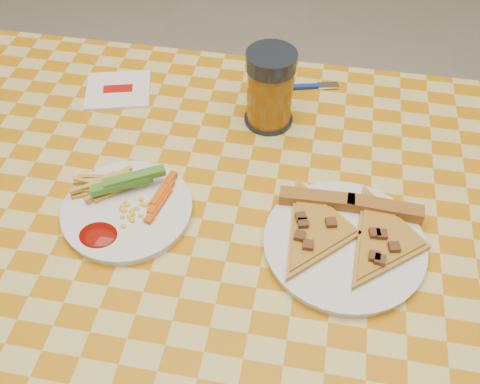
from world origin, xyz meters
name	(u,v)px	position (x,y,z in m)	size (l,w,h in m)	color
table	(235,251)	(0.00, 0.00, 0.68)	(1.28, 0.88, 0.76)	silver
plate_left	(128,211)	(-0.17, -0.01, 0.76)	(0.20, 0.20, 0.01)	silver
plate_right	(344,245)	(0.17, -0.01, 0.76)	(0.23, 0.23, 0.01)	silver
fries_veggies	(124,196)	(-0.18, 0.01, 0.78)	(0.18, 0.16, 0.04)	#C78C3F
pizza_slices	(348,230)	(0.17, 0.00, 0.78)	(0.25, 0.23, 0.02)	#B09336
drink_glass	(270,89)	(0.02, 0.25, 0.83)	(0.09, 0.09, 0.14)	black
napkin	(118,90)	(-0.28, 0.28, 0.76)	(0.15, 0.14, 0.01)	white
fork	(307,86)	(0.08, 0.35, 0.76)	(0.13, 0.05, 0.01)	navy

